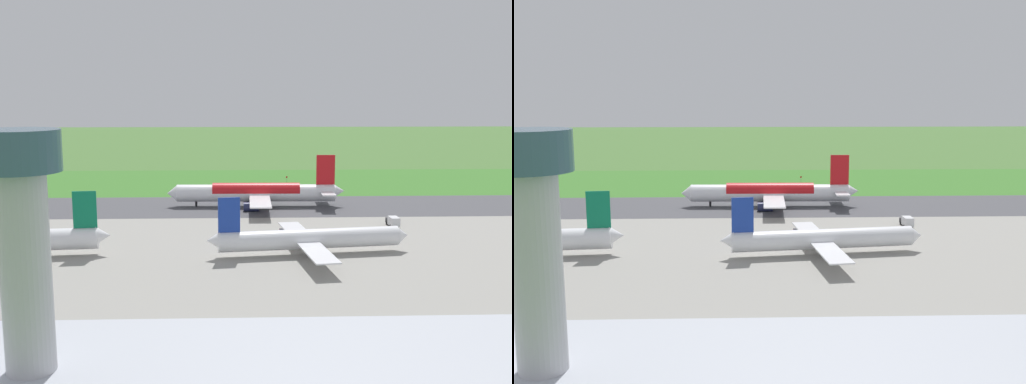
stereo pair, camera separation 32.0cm
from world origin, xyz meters
TOP-DOWN VIEW (x-y plane):
  - ground_plane at (0.00, 0.00)m, footprint 800.00×800.00m
  - runway_asphalt at (0.00, 0.00)m, footprint 600.00×33.83m
  - apron_concrete at (0.00, 58.48)m, footprint 440.00×110.00m
  - grass_verge_foreground at (0.00, -44.96)m, footprint 600.00×80.00m
  - airliner_main at (4.84, 0.01)m, footprint 54.03×44.11m
  - airliner_parked_mid at (-4.21, 55.23)m, footprint 44.76×36.73m
  - service_truck_baggage at (-29.60, 28.59)m, footprint 2.54×5.90m
  - service_car_followme at (-0.03, 38.05)m, footprint 2.09×4.28m
  - no_stopping_sign at (-7.94, -44.34)m, footprint 0.60×0.10m
  - traffic_cone_orange at (-0.12, -46.70)m, footprint 0.40×0.40m

SIDE VIEW (x-z plane):
  - ground_plane at x=0.00m, z-range 0.00..0.00m
  - grass_verge_foreground at x=0.00m, z-range 0.00..0.04m
  - apron_concrete at x=0.00m, z-range 0.00..0.05m
  - runway_asphalt at x=0.00m, z-range 0.00..0.06m
  - traffic_cone_orange at x=-0.12m, z-range 0.00..0.55m
  - service_car_followme at x=-0.03m, z-range 0.03..1.65m
  - service_truck_baggage at x=-29.60m, z-range 0.08..2.73m
  - no_stopping_sign at x=-7.94m, z-range 0.26..3.21m
  - airliner_parked_mid at x=-4.21m, z-range -2.97..10.10m
  - airliner_main at x=4.84m, z-range -3.59..12.29m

